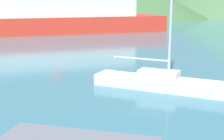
% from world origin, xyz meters
% --- Properties ---
extents(sailboat_inner, '(6.48, 4.45, 9.96)m').
position_xyz_m(sailboat_inner, '(2.02, 14.83, 0.45)').
color(sailboat_inner, silver).
rests_on(sailboat_inner, ground_plane).
extents(ferry_distant, '(30.97, 15.19, 6.41)m').
position_xyz_m(ferry_distant, '(-5.82, 43.84, 2.12)').
color(ferry_distant, red).
rests_on(ferry_distant, ground_plane).
extents(hill_central, '(43.16, 43.16, 7.90)m').
position_xyz_m(hill_central, '(-19.60, 75.58, 3.95)').
color(hill_central, '#4C6647').
rests_on(hill_central, ground_plane).
extents(hill_east, '(30.59, 30.59, 7.53)m').
position_xyz_m(hill_east, '(12.89, 77.69, 3.77)').
color(hill_east, '#3D6038').
rests_on(hill_east, ground_plane).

